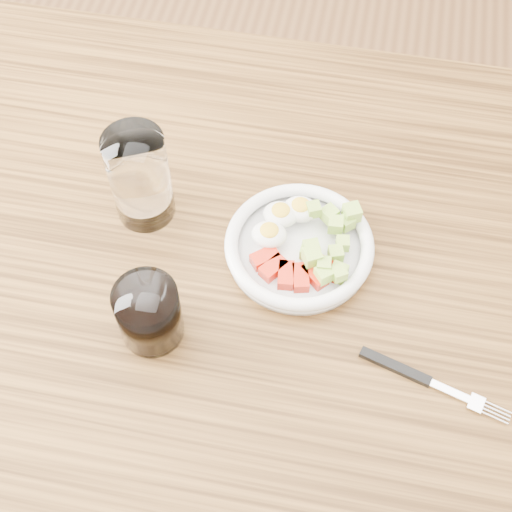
{
  "coord_description": "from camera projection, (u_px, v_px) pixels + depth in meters",
  "views": [
    {
      "loc": [
        0.08,
        -0.46,
        1.56
      ],
      "look_at": [
        -0.01,
        0.01,
        0.8
      ],
      "focal_mm": 50.0,
      "sensor_mm": 36.0,
      "label": 1
    }
  ],
  "objects": [
    {
      "name": "water_glass",
      "position": [
        140.0,
        177.0,
        0.92
      ],
      "size": [
        0.08,
        0.08,
        0.14
      ],
      "primitive_type": "cylinder",
      "color": "white",
      "rests_on": "dining_table"
    },
    {
      "name": "coffee_glass",
      "position": [
        149.0,
        314.0,
        0.84
      ],
      "size": [
        0.08,
        0.08,
        0.09
      ],
      "color": "white",
      "rests_on": "dining_table"
    },
    {
      "name": "dining_table",
      "position": [
        262.0,
        312.0,
        1.01
      ],
      "size": [
        1.5,
        0.9,
        0.77
      ],
      "color": "brown",
      "rests_on": "ground"
    },
    {
      "name": "bowl",
      "position": [
        299.0,
        244.0,
        0.93
      ],
      "size": [
        0.2,
        0.2,
        0.05
      ],
      "color": "white",
      "rests_on": "dining_table"
    },
    {
      "name": "ground",
      "position": [
        260.0,
        453.0,
        1.57
      ],
      "size": [
        4.0,
        4.0,
        0.0
      ],
      "primitive_type": "plane",
      "color": "brown",
      "rests_on": "ground"
    },
    {
      "name": "fork",
      "position": [
        415.0,
        376.0,
        0.84
      ],
      "size": [
        0.18,
        0.06,
        0.01
      ],
      "color": "black",
      "rests_on": "dining_table"
    }
  ]
}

